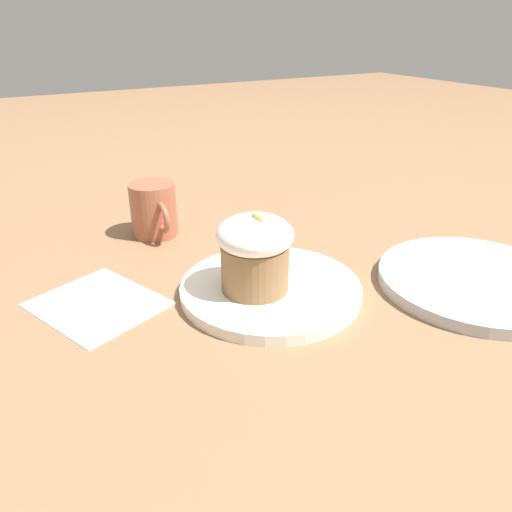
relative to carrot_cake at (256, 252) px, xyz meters
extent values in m
plane|color=#846042|center=(0.00, 0.02, -0.07)|extent=(4.00, 4.00, 0.00)
cylinder|color=white|center=(0.00, 0.02, -0.06)|extent=(0.23, 0.23, 0.01)
cylinder|color=olive|center=(0.00, 0.00, -0.02)|extent=(0.08, 0.08, 0.06)
ellipsoid|color=white|center=(0.00, 0.00, 0.02)|extent=(0.09, 0.09, 0.05)
cone|color=orange|center=(0.01, 0.00, 0.04)|extent=(0.01, 0.01, 0.01)
sphere|color=green|center=(0.00, 0.00, 0.04)|extent=(0.01, 0.01, 0.01)
cube|color=silver|center=(-0.04, 0.06, -0.05)|extent=(0.07, 0.08, 0.00)
ellipsoid|color=silver|center=(0.01, 0.02, -0.05)|extent=(0.05, 0.05, 0.01)
cylinder|color=#9E563D|center=(-0.26, -0.04, -0.02)|extent=(0.07, 0.07, 0.09)
torus|color=#9E563D|center=(-0.22, -0.04, -0.02)|extent=(0.05, 0.01, 0.05)
cylinder|color=#B2B7BC|center=(0.11, 0.27, -0.06)|extent=(0.25, 0.25, 0.02)
cube|color=white|center=(-0.09, -0.18, -0.06)|extent=(0.18, 0.17, 0.00)
camera|label=1|loc=(0.47, -0.27, 0.26)|focal=35.00mm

